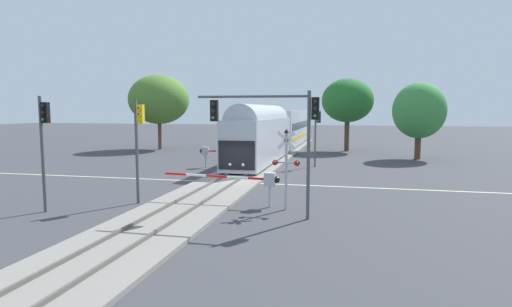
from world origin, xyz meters
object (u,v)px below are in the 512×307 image
(traffic_signal_far_side, at_px, (317,127))
(elm_centre_background, at_px, (348,101))
(commuter_train, at_px, (280,129))
(traffic_signal_near_right, at_px, (275,122))
(pine_left_background, at_px, (159,100))
(crossing_gate_near, at_px, (255,180))
(crossing_gate_far, at_px, (212,152))
(traffic_signal_near_left, at_px, (44,135))
(crossing_signal_mast, at_px, (286,161))
(maple_right_background, at_px, (419,111))
(traffic_signal_median, at_px, (138,134))

(traffic_signal_far_side, xyz_separation_m, elm_centre_background, (2.47, 15.04, 2.63))
(commuter_train, distance_m, traffic_signal_near_right, 30.15)
(traffic_signal_near_right, bearing_deg, pine_left_background, 123.98)
(commuter_train, distance_m, crossing_gate_near, 27.96)
(crossing_gate_far, relative_size, traffic_signal_near_left, 0.98)
(traffic_signal_far_side, height_order, elm_centre_background, elm_centre_background)
(crossing_gate_far, xyz_separation_m, traffic_signal_far_side, (8.78, 2.61, 2.07))
(crossing_signal_mast, height_order, maple_right_background, maple_right_background)
(traffic_signal_near_right, distance_m, pine_left_background, 36.17)
(crossing_gate_far, bearing_deg, maple_right_background, 30.07)
(crossing_signal_mast, distance_m, crossing_gate_far, 16.15)
(crossing_signal_mast, distance_m, traffic_signal_near_left, 11.87)
(traffic_signal_median, height_order, elm_centre_background, elm_centre_background)
(traffic_signal_near_right, height_order, traffic_signal_near_left, traffic_signal_near_right)
(crossing_gate_far, bearing_deg, traffic_signal_median, -87.22)
(crossing_gate_near, bearing_deg, traffic_signal_near_right, -55.31)
(elm_centre_background, height_order, pine_left_background, pine_left_background)
(crossing_gate_near, relative_size, maple_right_background, 0.82)
(crossing_signal_mast, relative_size, pine_left_background, 0.44)
(pine_left_background, bearing_deg, crossing_gate_near, -56.07)
(crossing_gate_far, bearing_deg, crossing_signal_mast, -58.01)
(maple_right_background, distance_m, pine_left_background, 30.59)
(traffic_signal_near_right, bearing_deg, traffic_signal_median, 170.24)
(crossing_gate_near, distance_m, traffic_signal_near_left, 10.60)
(maple_right_background, bearing_deg, traffic_signal_far_side, -140.06)
(pine_left_background, bearing_deg, maple_right_background, -7.61)
(elm_centre_background, bearing_deg, crossing_gate_near, -98.07)
(traffic_signal_median, distance_m, maple_right_background, 30.32)
(crossing_gate_near, bearing_deg, crossing_signal_mast, -13.67)
(traffic_signal_median, bearing_deg, crossing_signal_mast, 2.19)
(traffic_signal_near_left, bearing_deg, commuter_train, 78.41)
(crossing_gate_near, height_order, crossing_gate_far, same)
(traffic_signal_near_right, distance_m, maple_right_background, 27.81)
(crossing_gate_near, bearing_deg, traffic_signal_far_side, 83.12)
(crossing_gate_near, xyz_separation_m, maple_right_background, (11.50, 23.89, 3.51))
(crossing_gate_near, relative_size, traffic_signal_near_right, 1.08)
(crossing_gate_near, relative_size, crossing_signal_mast, 1.55)
(traffic_signal_near_left, bearing_deg, crossing_signal_mast, 14.90)
(commuter_train, relative_size, crossing_gate_near, 6.56)
(crossing_gate_near, bearing_deg, commuter_train, 96.88)
(maple_right_background, bearing_deg, crossing_gate_near, -115.70)
(commuter_train, relative_size, elm_centre_background, 4.74)
(traffic_signal_median, xyz_separation_m, traffic_signal_far_side, (8.10, 16.57, -0.26))
(elm_centre_background, distance_m, pine_left_background, 23.37)
(traffic_signal_near_right, height_order, traffic_signal_far_side, traffic_signal_near_right)
(crossing_signal_mast, xyz_separation_m, crossing_gate_far, (-8.53, 13.66, -1.09))
(crossing_gate_far, bearing_deg, traffic_signal_near_left, -99.73)
(crossing_gate_far, height_order, pine_left_background, pine_left_background)
(traffic_signal_near_left, height_order, traffic_signal_far_side, traffic_signal_near_left)
(traffic_signal_far_side, relative_size, elm_centre_background, 0.59)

